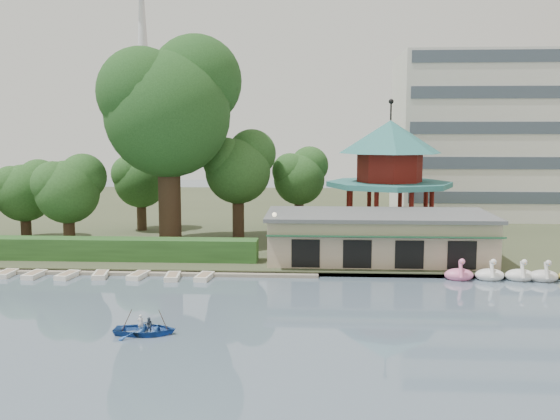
# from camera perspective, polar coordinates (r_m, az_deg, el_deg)

# --- Properties ---
(ground_plane) EXTENTS (220.00, 220.00, 0.00)m
(ground_plane) POSITION_cam_1_polar(r_m,az_deg,el_deg) (32.06, -5.54, -13.03)
(ground_plane) COLOR slate
(ground_plane) RESTS_ON ground
(shore) EXTENTS (220.00, 70.00, 0.40)m
(shore) POSITION_cam_1_polar(r_m,az_deg,el_deg) (82.56, -0.05, -0.30)
(shore) COLOR #424930
(shore) RESTS_ON ground
(embankment) EXTENTS (220.00, 0.60, 0.30)m
(embankment) POSITION_cam_1_polar(r_m,az_deg,el_deg) (48.49, -2.42, -5.78)
(embankment) COLOR gray
(embankment) RESTS_ON ground
(dock) EXTENTS (34.00, 1.60, 0.24)m
(dock) POSITION_cam_1_polar(r_m,az_deg,el_deg) (50.99, -16.04, -5.45)
(dock) COLOR gray
(dock) RESTS_ON ground
(boathouse) EXTENTS (18.60, 9.39, 3.90)m
(boathouse) POSITION_cam_1_polar(r_m,az_deg,el_deg) (52.68, 8.98, -2.35)
(boathouse) COLOR tan
(boathouse) RESTS_ON shore
(pavilion) EXTENTS (12.40, 12.40, 13.50)m
(pavilion) POSITION_cam_1_polar(r_m,az_deg,el_deg) (62.24, 10.00, 3.84)
(pavilion) COLOR tan
(pavilion) RESTS_ON shore
(office_building) EXTENTS (38.00, 18.00, 20.00)m
(office_building) POSITION_cam_1_polar(r_m,az_deg,el_deg) (83.53, 22.93, 5.77)
(office_building) COLOR silver
(office_building) RESTS_ON shore
(broadcast_tower) EXTENTS (8.00, 8.00, 96.00)m
(broadcast_tower) POSITION_cam_1_polar(r_m,az_deg,el_deg) (177.49, -12.44, 14.53)
(broadcast_tower) COLOR silver
(broadcast_tower) RESTS_ON ground
(hedge) EXTENTS (30.00, 2.00, 1.80)m
(hedge) POSITION_cam_1_polar(r_m,az_deg,el_deg) (54.82, -17.91, -3.38)
(hedge) COLOR #2A5723
(hedge) RESTS_ON shore
(lamp_post) EXTENTS (0.36, 0.36, 4.28)m
(lamp_post) POSITION_cam_1_polar(r_m,az_deg,el_deg) (49.42, -0.51, -1.76)
(lamp_post) COLOR black
(lamp_post) RESTS_ON shore
(big_tree) EXTENTS (12.86, 11.98, 19.72)m
(big_tree) POSITION_cam_1_polar(r_m,az_deg,el_deg) (59.51, -10.06, 9.57)
(big_tree) COLOR #3A281C
(big_tree) RESTS_ON shore
(small_trees) EXTENTS (39.20, 15.87, 10.85)m
(small_trees) POSITION_cam_1_polar(r_m,az_deg,el_deg) (63.80, -13.89, 2.70)
(small_trees) COLOR #3A281C
(small_trees) RESTS_ON shore
(swan_boats) EXTENTS (14.01, 2.02, 1.92)m
(swan_boats) POSITION_cam_1_polar(r_m,az_deg,el_deg) (50.52, 22.87, -5.54)
(swan_boats) COLOR pink
(swan_boats) RESTS_ON ground
(moored_rowboats) EXTENTS (24.42, 2.75, 0.36)m
(moored_rowboats) POSITION_cam_1_polar(r_m,az_deg,el_deg) (50.89, -20.04, -5.56)
(moored_rowboats) COLOR white
(moored_rowboats) RESTS_ON ground
(rowboat_with_passengers) EXTENTS (4.85, 3.53, 2.01)m
(rowboat_with_passengers) POSITION_cam_1_polar(r_m,az_deg,el_deg) (35.54, -12.23, -10.27)
(rowboat_with_passengers) COLOR #2351A3
(rowboat_with_passengers) RESTS_ON ground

